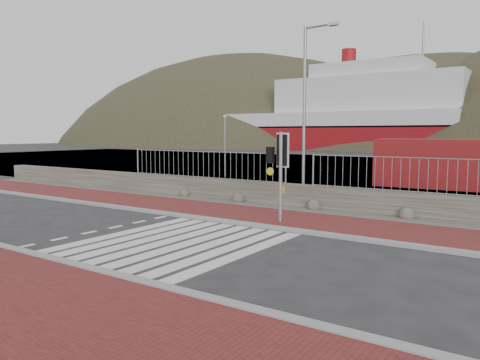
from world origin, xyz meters
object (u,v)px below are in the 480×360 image
Objects in this scene: traffic_signal_far at (280,158)px; shipping_container at (437,163)px; streetlight at (307,105)px; ferry at (333,119)px.

traffic_signal_far is 0.48× the size of shipping_container.
shipping_container is (3.13, 9.57, -2.75)m from streetlight.
traffic_signal_far reaches higher than shipping_container.
shipping_container is (1.98, 13.79, -0.85)m from traffic_signal_far.
traffic_signal_far is 0.41× the size of streetlight.
ferry reaches higher than shipping_container.
traffic_signal_far is (25.63, -64.04, -3.21)m from ferry.
ferry is at bearing 117.27° from shipping_container.
streetlight reaches higher than traffic_signal_far.
shipping_container is at bearing -61.21° from ferry.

